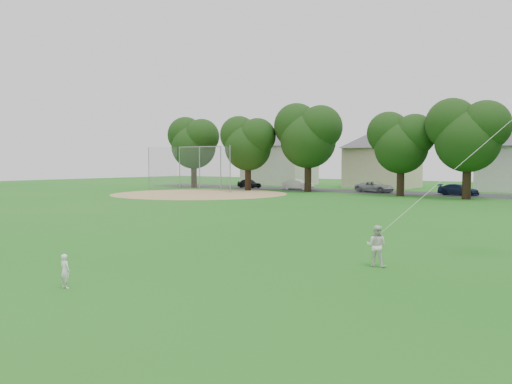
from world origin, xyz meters
The scene contains 8 objects.
ground centered at (0.00, 0.00, 0.00)m, with size 160.00×160.00×0.00m, color #186216.
street centered at (0.00, 42.00, 0.01)m, with size 90.00×7.00×0.01m, color #2D2D30.
dirt_infield centered at (-26.00, 28.00, 0.01)m, with size 18.00×18.00×0.02m, color #9E7F51.
toddler centered at (-2.45, -2.82, 0.44)m, with size 0.32×0.21×0.88m, color white.
older_boy centered at (2.88, 4.35, 0.64)m, with size 0.62×0.48×1.27m, color white.
kite centered at (4.55, 6.32, 2.90)m, with size 2.23×2.58×6.52m.
baseball_backstop centered at (-30.63, 32.51, 2.53)m, with size 11.54×2.86×5.06m.
parked_cars centered at (-1.52, 41.00, 0.61)m, with size 54.76×2.58×1.28m.
Camera 1 is at (8.78, -10.06, 3.16)m, focal length 35.00 mm.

